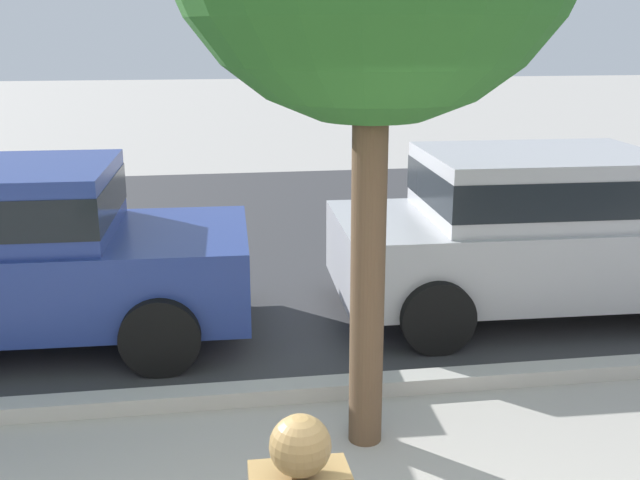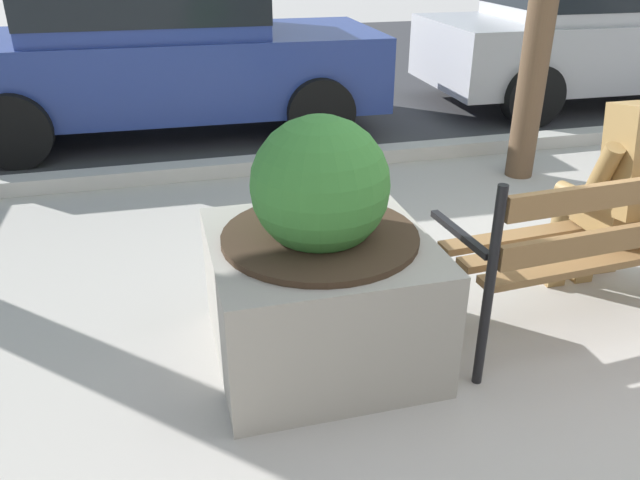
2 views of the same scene
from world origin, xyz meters
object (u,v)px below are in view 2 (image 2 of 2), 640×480
concrete_planter (320,268)px  bronze_statue_seated (622,190)px  park_bench (633,232)px  parked_car_blue (161,46)px  parked_car_silver (600,28)px

concrete_planter → bronze_statue_seated: bearing=0.9°
bronze_statue_seated → park_bench: bearing=-109.9°
parked_car_blue → parked_car_silver: bearing=0.0°
park_bench → parked_car_blue: (-2.01, 4.24, 0.30)m
park_bench → parked_car_blue: parked_car_blue is taller
park_bench → concrete_planter: concrete_planter is taller
concrete_planter → parked_car_blue: parked_car_blue is taller
parked_car_silver → concrete_planter: bearing=-137.5°
bronze_statue_seated → concrete_planter: 1.58m
parked_car_silver → parked_car_blue: bearing=180.0°
concrete_planter → parked_car_silver: bearing=42.5°
park_bench → concrete_planter: 1.51m
bronze_statue_seated → concrete_planter: (-1.57, -0.03, -0.21)m
parked_car_blue → parked_car_silver: size_ratio=1.00×
parked_car_blue → concrete_planter: bearing=-82.7°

